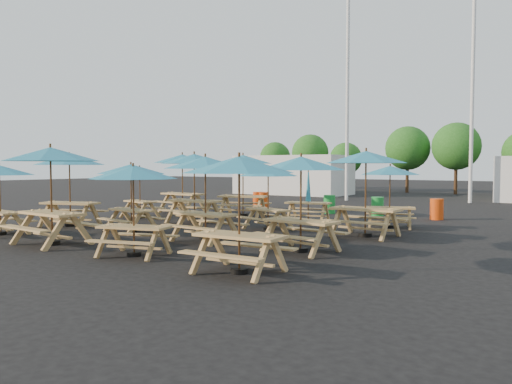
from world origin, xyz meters
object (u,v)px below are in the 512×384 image
Objects in this scene: waste_bin_1 at (258,200)px; picnic_unit_8 at (133,177)px; picnic_unit_7 at (243,162)px; picnic_unit_12 at (239,171)px; picnic_unit_1 at (69,163)px; picnic_unit_10 at (268,175)px; picnic_unit_3 at (182,162)px; picnic_unit_14 at (366,161)px; picnic_unit_11 at (308,198)px; picnic_unit_5 at (131,172)px; picnic_unit_2 at (140,173)px; picnic_unit_9 at (205,167)px; picnic_unit_6 at (194,162)px; waste_bin_3 at (377,207)px; waste_bin_2 at (329,204)px; picnic_unit_4 at (50,159)px; picnic_unit_13 at (301,168)px; waste_bin_0 at (264,200)px; picnic_unit_15 at (390,173)px; waste_bin_4 at (437,209)px.

picnic_unit_8 is at bearing -68.49° from waste_bin_1.
picnic_unit_7 reaches higher than picnic_unit_12.
picnic_unit_1 is 1.20× the size of picnic_unit_10.
picnic_unit_14 is (9.45, -2.53, -0.06)m from picnic_unit_3.
waste_bin_1 is (-4.60, 3.47, -0.47)m from picnic_unit_11.
picnic_unit_8 is 5.64m from picnic_unit_10.
picnic_unit_12 reaches higher than picnic_unit_5.
picnic_unit_9 is (6.09, -3.25, 0.26)m from picnic_unit_2.
waste_bin_3 is at bearing 50.07° from picnic_unit_6.
waste_bin_1 and waste_bin_2 have the same top height.
picnic_unit_13 is (5.88, 2.70, -0.23)m from picnic_unit_4.
picnic_unit_14 is at bearing -0.16° from picnic_unit_6.
picnic_unit_11 is (-0.09, 6.01, -1.16)m from picnic_unit_9.
picnic_unit_13 is at bearing -63.15° from picnic_unit_7.
picnic_unit_2 is at bearing -105.45° from waste_bin_0.
picnic_unit_2 is at bearing 121.58° from picnic_unit_4.
picnic_unit_6 is at bearing 159.07° from picnic_unit_13.
picnic_unit_5 is (3.03, -5.61, -0.39)m from picnic_unit_3.
picnic_unit_1 is 1.25× the size of picnic_unit_9.
picnic_unit_6 is at bearing -107.34° from picnic_unit_7.
waste_bin_3 is (2.22, -0.18, 0.00)m from waste_bin_2.
picnic_unit_7 is (-0.22, 8.80, -0.03)m from picnic_unit_4.
picnic_unit_12 is (6.07, -0.04, -0.27)m from picnic_unit_4.
picnic_unit_15 is (0.16, 5.74, -0.19)m from picnic_unit_13.
picnic_unit_7 is 7.76m from waste_bin_4.
picnic_unit_15 is (3.11, 5.73, -0.22)m from picnic_unit_9.
picnic_unit_7 reaches higher than picnic_unit_13.
picnic_unit_3 is at bearing -148.60° from waste_bin_2.
picnic_unit_13 is (2.95, -0.00, -0.03)m from picnic_unit_9.
picnic_unit_7 is 10.85m from picnic_unit_12.
picnic_unit_4 reaches higher than waste_bin_2.
waste_bin_0 is 1.00× the size of waste_bin_2.
picnic_unit_5 is 4.30m from picnic_unit_8.
waste_bin_4 is (6.85, 6.11, -1.78)m from picnic_unit_6.
picnic_unit_4 reaches higher than picnic_unit_11.
picnic_unit_5 reaches higher than waste_bin_4.
picnic_unit_9 is 1.12× the size of picnic_unit_11.
waste_bin_3 is (1.40, 11.58, -1.40)m from picnic_unit_8.
picnic_unit_15 is at bearing -16.77° from picnic_unit_11.
waste_bin_2 is (-0.74, 9.15, -1.63)m from picnic_unit_9.
picnic_unit_3 is at bearing 114.60° from picnic_unit_4.
picnic_unit_3 is at bearing 109.81° from picnic_unit_8.
picnic_unit_14 is at bearing 90.89° from picnic_unit_13.
picnic_unit_6 is at bearing 28.41° from picnic_unit_1.
picnic_unit_6 reaches higher than waste_bin_4.
picnic_unit_10 is (6.08, 2.99, -0.37)m from picnic_unit_1.
picnic_unit_6 is at bearing -76.13° from waste_bin_1.
picnic_unit_3 is 4.37m from waste_bin_1.
picnic_unit_14 is at bearing -94.82° from waste_bin_4.
picnic_unit_4 is at bearing -90.25° from picnic_unit_6.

